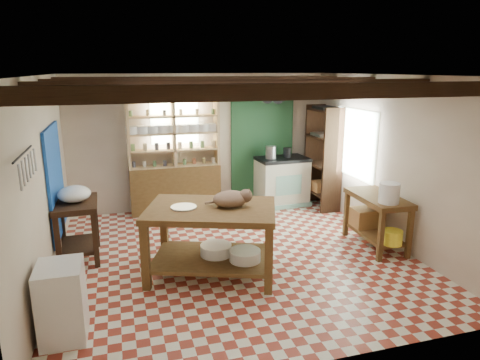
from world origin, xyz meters
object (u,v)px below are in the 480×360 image
object	(u,v)px
work_table	(212,241)
cat	(230,199)
stove	(282,181)
prep_table	(78,230)
right_counter	(376,221)
white_cabinet	(62,302)

from	to	relation	value
work_table	cat	distance (m)	0.63
stove	prep_table	distance (m)	4.09
right_counter	cat	xyz separation A→B (m)	(-2.38, -0.24, 0.63)
right_counter	cat	size ratio (longest dim) A/B	2.47
cat	white_cabinet	bearing A→B (deg)	-145.54
stove	cat	bearing A→B (deg)	-126.79
prep_table	cat	bearing A→B (deg)	-29.10
stove	prep_table	xyz separation A→B (m)	(-3.77, -1.58, -0.05)
work_table	white_cabinet	distance (m)	2.01
work_table	right_counter	world-z (taller)	work_table
stove	prep_table	world-z (taller)	stove
cat	work_table	bearing A→B (deg)	-178.69
white_cabinet	cat	bearing A→B (deg)	24.84
stove	prep_table	size ratio (longest dim) A/B	1.15
right_counter	cat	bearing A→B (deg)	-171.90
work_table	prep_table	xyz separation A→B (m)	(-1.74, 1.00, -0.04)
white_cabinet	right_counter	bearing A→B (deg)	15.09
stove	white_cabinet	xyz separation A→B (m)	(-3.79, -3.54, -0.09)
prep_table	cat	distance (m)	2.33
white_cabinet	work_table	bearing A→B (deg)	28.83
right_counter	white_cabinet	bearing A→B (deg)	-162.89
work_table	cat	world-z (taller)	cat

